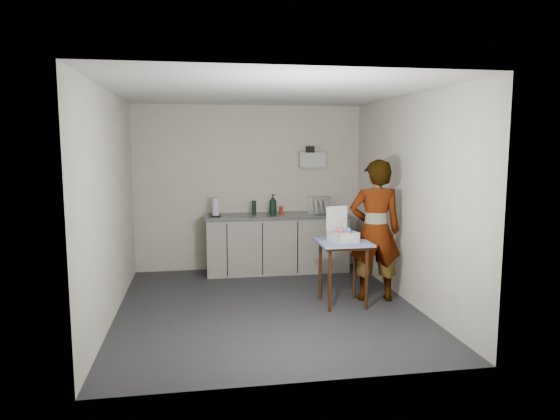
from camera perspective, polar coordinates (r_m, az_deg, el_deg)
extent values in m
plane|color=#26262B|center=(6.27, -1.48, -11.01)|extent=(4.00, 4.00, 0.00)
cube|color=beige|center=(7.95, -3.52, 2.51)|extent=(3.60, 0.02, 2.60)
cube|color=beige|center=(6.48, 14.36, 1.15)|extent=(0.02, 4.00, 2.60)
cube|color=beige|center=(6.01, -18.69, 0.51)|extent=(0.02, 4.00, 2.60)
cube|color=white|center=(5.98, -1.57, 13.31)|extent=(3.60, 4.00, 0.01)
cube|color=black|center=(7.93, -0.33, -6.73)|extent=(2.20, 0.52, 0.08)
cube|color=#A69E93|center=(7.84, -0.34, -3.97)|extent=(2.20, 0.58, 0.86)
cube|color=#4B4D55|center=(7.76, -0.34, -0.67)|extent=(2.24, 0.62, 0.05)
cube|color=black|center=(7.47, -6.06, -4.58)|extent=(0.02, 0.01, 0.80)
cube|color=black|center=(7.52, -2.02, -4.47)|extent=(0.02, 0.01, 0.80)
cube|color=black|center=(7.61, 2.03, -4.33)|extent=(0.01, 0.01, 0.80)
cube|color=black|center=(7.73, 5.89, -4.17)|extent=(0.02, 0.01, 0.80)
cube|color=silver|center=(8.02, 3.66, 5.78)|extent=(0.42, 0.16, 0.24)
cube|color=silver|center=(8.08, 3.57, 4.80)|extent=(0.30, 0.06, 0.04)
cube|color=black|center=(7.92, 3.46, 6.92)|extent=(0.14, 0.02, 0.10)
cylinder|color=#391A0D|center=(6.02, 5.71, -8.12)|extent=(0.04, 0.04, 0.74)
cylinder|color=#391A0D|center=(6.16, 9.86, -7.85)|extent=(0.04, 0.04, 0.74)
cylinder|color=#391A0D|center=(6.45, 4.62, -7.05)|extent=(0.04, 0.04, 0.74)
cylinder|color=#391A0D|center=(6.58, 8.51, -6.83)|extent=(0.04, 0.04, 0.74)
cube|color=#391A0D|center=(6.21, 7.23, -3.98)|extent=(0.55, 0.55, 0.04)
cube|color=#193799|center=(6.20, 7.24, -3.68)|extent=(0.63, 0.63, 0.03)
imported|color=#B2A593|center=(6.45, 10.82, -2.33)|extent=(0.72, 0.53, 1.81)
imported|color=black|center=(7.70, -0.81, 0.64)|extent=(0.17, 0.17, 0.32)
cylinder|color=red|center=(7.83, 0.12, 0.00)|extent=(0.06, 0.06, 0.11)
cylinder|color=black|center=(7.68, -2.99, 0.26)|extent=(0.07, 0.07, 0.22)
cylinder|color=black|center=(7.61, -7.35, -0.66)|extent=(0.16, 0.16, 0.01)
cylinder|color=silver|center=(7.59, -7.36, 0.41)|extent=(0.11, 0.11, 0.27)
cube|color=white|center=(7.86, 4.65, -0.35)|extent=(0.38, 0.29, 0.02)
cylinder|color=white|center=(7.68, 3.63, 0.49)|extent=(0.01, 0.01, 0.25)
cylinder|color=white|center=(7.76, 6.12, 0.54)|extent=(0.01, 0.01, 0.25)
cylinder|color=white|center=(7.92, 3.22, 0.71)|extent=(0.01, 0.01, 0.25)
cylinder|color=white|center=(8.00, 5.64, 0.76)|extent=(0.01, 0.01, 0.25)
cylinder|color=silver|center=(7.82, 3.97, 0.47)|extent=(0.05, 0.21, 0.21)
cylinder|color=silver|center=(7.84, 4.52, 0.49)|extent=(0.05, 0.21, 0.21)
cylinder|color=silver|center=(7.86, 5.07, 0.50)|extent=(0.05, 0.21, 0.21)
cube|color=silver|center=(6.19, 7.21, -3.52)|extent=(0.37, 0.37, 0.01)
cube|color=silver|center=(6.06, 7.94, -3.19)|extent=(0.29, 0.09, 0.11)
cube|color=silver|center=(6.30, 6.53, -2.75)|extent=(0.29, 0.09, 0.11)
cube|color=silver|center=(6.11, 6.07, -3.08)|extent=(0.09, 0.29, 0.11)
cube|color=silver|center=(6.26, 8.34, -2.86)|extent=(0.09, 0.29, 0.11)
cube|color=silver|center=(6.28, 6.51, -0.91)|extent=(0.29, 0.09, 0.30)
cylinder|color=white|center=(6.18, 7.22, -2.97)|extent=(0.20, 0.20, 0.11)
sphere|color=#FF5D88|center=(6.11, 7.01, -2.37)|extent=(0.07, 0.07, 0.07)
sphere|color=#598DF2|center=(6.16, 7.82, -2.31)|extent=(0.07, 0.07, 0.07)
sphere|color=#55D07C|center=(6.21, 6.99, -2.22)|extent=(0.07, 0.07, 0.07)
sphere|color=#FF5D88|center=(6.18, 6.66, -2.25)|extent=(0.07, 0.07, 0.07)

